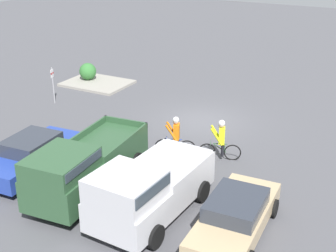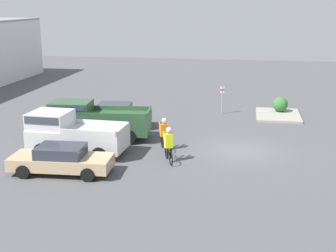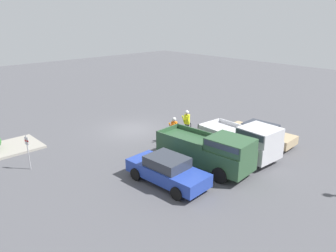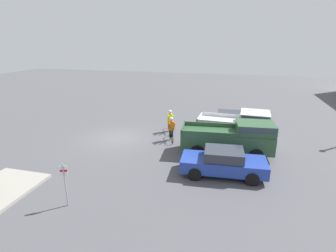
{
  "view_description": "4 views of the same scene",
  "coord_description": "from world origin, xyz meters",
  "px_view_note": "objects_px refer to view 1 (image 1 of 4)",
  "views": [
    {
      "loc": [
        -8.69,
        19.68,
        8.83
      ],
      "look_at": [
        -0.16,
        3.82,
        1.2
      ],
      "focal_mm": 50.0,
      "sensor_mm": 36.0,
      "label": 1
    },
    {
      "loc": [
        -23.69,
        -0.16,
        7.56
      ],
      "look_at": [
        -0.16,
        3.82,
        1.2
      ],
      "focal_mm": 50.0,
      "sensor_mm": 36.0,
      "label": 2
    },
    {
      "loc": [
        13.82,
        18.79,
        8.22
      ],
      "look_at": [
        -0.16,
        3.82,
        1.2
      ],
      "focal_mm": 35.0,
      "sensor_mm": 36.0,
      "label": 3
    },
    {
      "loc": [
        16.54,
        8.14,
        6.92
      ],
      "look_at": [
        -0.16,
        3.82,
        1.2
      ],
      "focal_mm": 28.0,
      "sensor_mm": 36.0,
      "label": 4
    }
  ],
  "objects_px": {
    "shrub": "(88,71)",
    "pickup_truck_1": "(84,165)",
    "cyclist_1": "(221,139)",
    "pickup_truck_0": "(146,190)",
    "fire_lane_sign": "(53,82)",
    "cyclist_0": "(176,136)",
    "sedan_1": "(33,154)",
    "sedan_0": "(235,215)"
  },
  "relations": [
    {
      "from": "shrub",
      "to": "pickup_truck_1",
      "type": "bearing_deg",
      "value": 126.87
    },
    {
      "from": "cyclist_1",
      "to": "pickup_truck_0",
      "type": "bearing_deg",
      "value": 84.9
    },
    {
      "from": "fire_lane_sign",
      "to": "shrub",
      "type": "distance_m",
      "value": 4.11
    },
    {
      "from": "pickup_truck_0",
      "to": "pickup_truck_1",
      "type": "xyz_separation_m",
      "value": [
        2.75,
        -0.36,
        0.03
      ]
    },
    {
      "from": "fire_lane_sign",
      "to": "cyclist_0",
      "type": "bearing_deg",
      "value": 163.99
    },
    {
      "from": "sedan_1",
      "to": "shrub",
      "type": "relative_size",
      "value": 4.38
    },
    {
      "from": "pickup_truck_0",
      "to": "cyclist_0",
      "type": "height_order",
      "value": "pickup_truck_0"
    },
    {
      "from": "pickup_truck_0",
      "to": "cyclist_0",
      "type": "distance_m",
      "value": 4.82
    },
    {
      "from": "pickup_truck_0",
      "to": "pickup_truck_1",
      "type": "bearing_deg",
      "value": -7.56
    },
    {
      "from": "fire_lane_sign",
      "to": "sedan_1",
      "type": "bearing_deg",
      "value": 125.09
    },
    {
      "from": "cyclist_0",
      "to": "fire_lane_sign",
      "type": "distance_m",
      "value": 9.1
    },
    {
      "from": "shrub",
      "to": "cyclist_1",
      "type": "bearing_deg",
      "value": 152.15
    },
    {
      "from": "sedan_1",
      "to": "shrub",
      "type": "xyz_separation_m",
      "value": [
        5.25,
        -10.39,
        -0.06
      ]
    },
    {
      "from": "cyclist_1",
      "to": "shrub",
      "type": "distance_m",
      "value": 12.77
    },
    {
      "from": "pickup_truck_0",
      "to": "cyclist_0",
      "type": "xyz_separation_m",
      "value": [
        1.33,
        -4.63,
        -0.21
      ]
    },
    {
      "from": "sedan_0",
      "to": "pickup_truck_1",
      "type": "relative_size",
      "value": 0.82
    },
    {
      "from": "pickup_truck_1",
      "to": "sedan_1",
      "type": "relative_size",
      "value": 1.25
    },
    {
      "from": "sedan_1",
      "to": "shrub",
      "type": "bearing_deg",
      "value": -63.21
    },
    {
      "from": "sedan_0",
      "to": "pickup_truck_0",
      "type": "height_order",
      "value": "pickup_truck_0"
    },
    {
      "from": "fire_lane_sign",
      "to": "sedan_0",
      "type": "bearing_deg",
      "value": 153.23
    },
    {
      "from": "sedan_0",
      "to": "shrub",
      "type": "bearing_deg",
      "value": -37.58
    },
    {
      "from": "pickup_truck_1",
      "to": "fire_lane_sign",
      "type": "distance_m",
      "value": 9.98
    },
    {
      "from": "pickup_truck_1",
      "to": "shrub",
      "type": "bearing_deg",
      "value": -53.13
    },
    {
      "from": "pickup_truck_0",
      "to": "fire_lane_sign",
      "type": "xyz_separation_m",
      "value": [
        10.07,
        -7.14,
        0.13
      ]
    },
    {
      "from": "sedan_1",
      "to": "cyclist_0",
      "type": "relative_size",
      "value": 2.58
    },
    {
      "from": "cyclist_0",
      "to": "shrub",
      "type": "distance_m",
      "value": 11.52
    },
    {
      "from": "pickup_truck_0",
      "to": "cyclist_0",
      "type": "relative_size",
      "value": 2.83
    },
    {
      "from": "pickup_truck_1",
      "to": "cyclist_0",
      "type": "height_order",
      "value": "pickup_truck_1"
    },
    {
      "from": "cyclist_0",
      "to": "fire_lane_sign",
      "type": "height_order",
      "value": "fire_lane_sign"
    },
    {
      "from": "pickup_truck_0",
      "to": "fire_lane_sign",
      "type": "bearing_deg",
      "value": -35.32
    },
    {
      "from": "cyclist_1",
      "to": "fire_lane_sign",
      "type": "xyz_separation_m",
      "value": [
        10.53,
        -1.97,
        0.32
      ]
    },
    {
      "from": "pickup_truck_0",
      "to": "cyclist_1",
      "type": "height_order",
      "value": "pickup_truck_0"
    },
    {
      "from": "pickup_truck_0",
      "to": "fire_lane_sign",
      "type": "height_order",
      "value": "pickup_truck_0"
    },
    {
      "from": "sedan_1",
      "to": "cyclist_0",
      "type": "height_order",
      "value": "cyclist_0"
    },
    {
      "from": "sedan_1",
      "to": "sedan_0",
      "type": "bearing_deg",
      "value": 179.26
    },
    {
      "from": "cyclist_0",
      "to": "fire_lane_sign",
      "type": "xyz_separation_m",
      "value": [
        8.74,
        -2.51,
        0.34
      ]
    },
    {
      "from": "sedan_0",
      "to": "cyclist_1",
      "type": "relative_size",
      "value": 2.62
    },
    {
      "from": "cyclist_1",
      "to": "cyclist_0",
      "type": "bearing_deg",
      "value": 16.88
    },
    {
      "from": "sedan_0",
      "to": "shrub",
      "type": "height_order",
      "value": "sedan_0"
    },
    {
      "from": "cyclist_0",
      "to": "shrub",
      "type": "bearing_deg",
      "value": -34.42
    },
    {
      "from": "pickup_truck_1",
      "to": "fire_lane_sign",
      "type": "height_order",
      "value": "pickup_truck_1"
    },
    {
      "from": "sedan_0",
      "to": "shrub",
      "type": "xyz_separation_m",
      "value": [
        13.65,
        -10.5,
        0.01
      ]
    }
  ]
}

